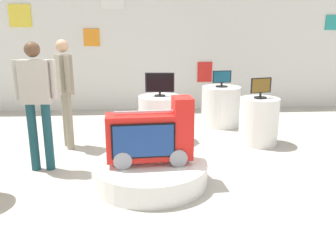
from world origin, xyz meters
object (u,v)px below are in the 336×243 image
object	(u,v)px
main_display_pedestal	(150,173)
shopper_browsing_rear	(37,97)
novelty_firetruck_tv	(151,137)
display_pedestal_right_rear	(221,106)
display_pedestal_left_rear	(259,121)
display_pedestal_center_rear	(160,118)
tv_on_center_rear	(160,84)
shopper_browsing_near_truck	(65,86)
tv_on_left_rear	(261,88)
tv_on_right_rear	(222,79)

from	to	relation	value
main_display_pedestal	shopper_browsing_rear	bearing A→B (deg)	160.05
novelty_firetruck_tv	display_pedestal_right_rear	bearing A→B (deg)	61.45
display_pedestal_left_rear	display_pedestal_center_rear	xyz separation A→B (m)	(-1.67, 0.29, 0.00)
main_display_pedestal	display_pedestal_center_rear	bearing A→B (deg)	83.20
display_pedestal_left_rear	display_pedestal_right_rear	size ratio (longest dim) A/B	1.00
novelty_firetruck_tv	tv_on_center_rear	world-z (taller)	tv_on_center_rear
display_pedestal_right_rear	shopper_browsing_near_truck	world-z (taller)	shopper_browsing_near_truck
display_pedestal_left_rear	display_pedestal_center_rear	size ratio (longest dim) A/B	1.00
shopper_browsing_rear	tv_on_center_rear	bearing A→B (deg)	35.83
display_pedestal_left_rear	shopper_browsing_rear	distance (m)	3.54
tv_on_left_rear	display_pedestal_right_rear	xyz separation A→B (m)	(-0.38, 1.25, -0.57)
display_pedestal_right_rear	shopper_browsing_near_truck	bearing A→B (deg)	-156.41
novelty_firetruck_tv	display_pedestal_left_rear	distance (m)	2.38
tv_on_right_rear	shopper_browsing_near_truck	xyz separation A→B (m)	(-2.82, -1.23, 0.08)
tv_on_left_rear	display_pedestal_center_rear	bearing A→B (deg)	169.85
display_pedestal_right_rear	shopper_browsing_near_truck	xyz separation A→B (m)	(-2.82, -1.23, 0.64)
main_display_pedestal	shopper_browsing_near_truck	bearing A→B (deg)	131.62
tv_on_right_rear	shopper_browsing_near_truck	world-z (taller)	shopper_browsing_near_truck
display_pedestal_center_rear	novelty_firetruck_tv	bearing A→B (deg)	-96.10
display_pedestal_left_rear	tv_on_center_rear	distance (m)	1.80
tv_on_right_rear	tv_on_left_rear	bearing A→B (deg)	-73.21
display_pedestal_left_rear	tv_on_center_rear	size ratio (longest dim) A/B	1.60
display_pedestal_left_rear	main_display_pedestal	bearing A→B (deg)	-141.98
display_pedestal_right_rear	novelty_firetruck_tv	bearing A→B (deg)	-118.55
novelty_firetruck_tv	tv_on_right_rear	bearing A→B (deg)	61.43
display_pedestal_left_rear	tv_on_left_rear	distance (m)	0.57
display_pedestal_right_rear	shopper_browsing_rear	distance (m)	3.75
tv_on_left_rear	shopper_browsing_near_truck	bearing A→B (deg)	179.66
novelty_firetruck_tv	tv_on_center_rear	distance (m)	1.82
shopper_browsing_near_truck	novelty_firetruck_tv	bearing A→B (deg)	-48.03
display_pedestal_right_rear	tv_on_right_rear	distance (m)	0.56
shopper_browsing_rear	main_display_pedestal	bearing A→B (deg)	-19.95
display_pedestal_left_rear	display_pedestal_center_rear	world-z (taller)	same
novelty_firetruck_tv	display_pedestal_right_rear	distance (m)	3.10
display_pedestal_center_rear	shopper_browsing_near_truck	xyz separation A→B (m)	(-1.53, -0.28, 0.64)
main_display_pedestal	tv_on_center_rear	bearing A→B (deg)	83.17
main_display_pedestal	display_pedestal_left_rear	size ratio (longest dim) A/B	1.83
novelty_firetruck_tv	tv_on_left_rear	size ratio (longest dim) A/B	2.92
main_display_pedestal	tv_on_center_rear	size ratio (longest dim) A/B	2.92
tv_on_left_rear	display_pedestal_right_rear	size ratio (longest dim) A/B	0.46
main_display_pedestal	shopper_browsing_near_truck	world-z (taller)	shopper_browsing_near_truck
display_pedestal_left_rear	display_pedestal_right_rear	distance (m)	1.30
main_display_pedestal	novelty_firetruck_tv	world-z (taller)	novelty_firetruck_tv
tv_on_left_rear	display_pedestal_center_rear	size ratio (longest dim) A/B	0.46
tv_on_center_rear	shopper_browsing_near_truck	distance (m)	1.55
main_display_pedestal	novelty_firetruck_tv	distance (m)	0.47
tv_on_right_rear	shopper_browsing_rear	distance (m)	3.69
display_pedestal_left_rear	shopper_browsing_near_truck	size ratio (longest dim) A/B	0.45
tv_on_left_rear	display_pedestal_center_rear	world-z (taller)	tv_on_left_rear
tv_on_right_rear	shopper_browsing_rear	bearing A→B (deg)	-143.90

